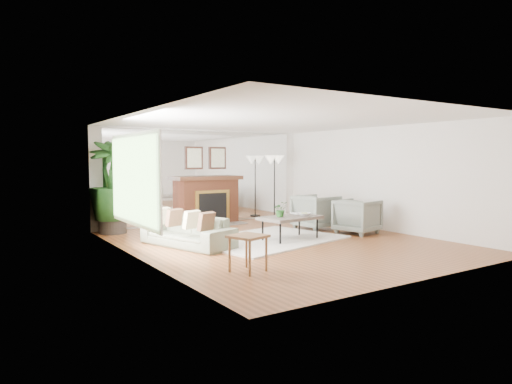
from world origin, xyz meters
TOP-DOWN VIEW (x-y plane):
  - ground at (0.00, 0.00)m, footprint 7.00×7.00m
  - wall_left at (-2.99, 0.00)m, footprint 0.02×7.00m
  - wall_right at (2.99, 0.00)m, footprint 0.02×7.00m
  - wall_back at (0.00, 3.49)m, footprint 6.00×0.02m
  - mirror_panel at (0.00, 3.47)m, footprint 5.40×0.04m
  - window_panel at (-2.96, 0.40)m, footprint 0.04×2.40m
  - fireplace at (0.00, 3.26)m, footprint 1.85×0.83m
  - area_rug at (-0.14, 0.36)m, footprint 3.54×2.88m
  - coffee_table at (0.26, 0.06)m, footprint 1.36×0.90m
  - sofa at (-1.81, 0.66)m, footprint 1.35×2.15m
  - armchair_back at (1.78, 1.01)m, footprint 1.01×0.99m
  - armchair_front at (2.13, -0.03)m, footprint 1.04×1.02m
  - side_table at (-1.91, -1.73)m, footprint 0.62×0.62m
  - potted_ficus at (-2.60, 3.07)m, footprint 1.11×1.11m
  - floor_lamp at (1.90, 2.95)m, footprint 0.59×0.33m
  - tabletop_plant at (0.02, 0.08)m, footprint 0.35×0.32m
  - fruit_bowl at (0.55, -0.05)m, footprint 0.32×0.32m
  - book at (0.53, 0.30)m, footprint 0.25×0.31m

SIDE VIEW (x-z plane):
  - ground at x=0.00m, z-range 0.00..0.00m
  - area_rug at x=-0.14m, z-range 0.00..0.03m
  - sofa at x=-1.81m, z-range 0.00..0.59m
  - armchair_front at x=2.13m, z-range 0.00..0.80m
  - armchair_back at x=1.78m, z-range 0.00..0.85m
  - coffee_table at x=0.26m, z-range 0.21..0.73m
  - side_table at x=-1.91m, z-range 0.19..0.75m
  - book at x=0.53m, z-range 0.51..0.54m
  - fruit_bowl at x=0.55m, z-range 0.51..0.58m
  - fireplace at x=0.00m, z-range -0.37..1.68m
  - tabletop_plant at x=0.02m, z-range 0.51..0.84m
  - potted_ficus at x=-2.60m, z-range 0.07..2.23m
  - wall_left at x=-2.99m, z-range 0.00..2.50m
  - wall_right at x=2.99m, z-range 0.00..2.50m
  - wall_back at x=0.00m, z-range 0.00..2.50m
  - mirror_panel at x=0.00m, z-range 0.05..2.45m
  - window_panel at x=-2.96m, z-range 0.60..2.10m
  - floor_lamp at x=1.90m, z-range 0.64..2.47m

